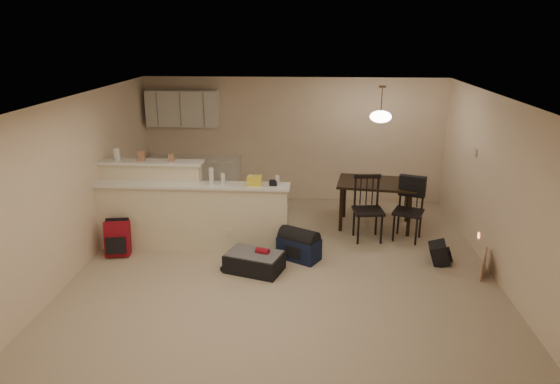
# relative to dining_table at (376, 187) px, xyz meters

# --- Properties ---
(room) EXTENTS (7.00, 7.02, 2.50)m
(room) POSITION_rel_dining_table_xyz_m (-1.51, -2.06, 0.52)
(room) COLOR #BFAC93
(room) RESTS_ON ground
(breakfast_bar) EXTENTS (3.08, 0.58, 1.39)m
(breakfast_bar) POSITION_rel_dining_table_xyz_m (-3.27, -1.08, -0.12)
(breakfast_bar) COLOR beige
(breakfast_bar) RESTS_ON ground
(upper_cabinets) EXTENTS (1.40, 0.34, 0.70)m
(upper_cabinets) POSITION_rel_dining_table_xyz_m (-3.71, 1.26, 1.17)
(upper_cabinets) COLOR white
(upper_cabinets) RESTS_ON room
(kitchen_counter) EXTENTS (1.80, 0.60, 0.90)m
(kitchen_counter) POSITION_rel_dining_table_xyz_m (-3.51, 1.13, -0.28)
(kitchen_counter) COLOR white
(kitchen_counter) RESTS_ON ground
(thermostat) EXTENTS (0.02, 0.12, 0.12)m
(thermostat) POSITION_rel_dining_table_xyz_m (1.47, -0.51, 0.77)
(thermostat) COLOR beige
(thermostat) RESTS_ON room
(jar) EXTENTS (0.10, 0.10, 0.20)m
(jar) POSITION_rel_dining_table_xyz_m (-4.24, -0.94, 0.76)
(jar) COLOR silver
(jar) RESTS_ON breakfast_bar
(cereal_box) EXTENTS (0.10, 0.07, 0.16)m
(cereal_box) POSITION_rel_dining_table_xyz_m (-3.85, -0.94, 0.74)
(cereal_box) COLOR #A77456
(cereal_box) RESTS_ON breakfast_bar
(small_box) EXTENTS (0.08, 0.06, 0.12)m
(small_box) POSITION_rel_dining_table_xyz_m (-3.37, -0.94, 0.72)
(small_box) COLOR #A77456
(small_box) RESTS_ON breakfast_bar
(bottle_a) EXTENTS (0.07, 0.07, 0.26)m
(bottle_a) POSITION_rel_dining_table_xyz_m (-2.69, -1.16, 0.49)
(bottle_a) COLOR silver
(bottle_a) RESTS_ON breakfast_bar
(bottle_b) EXTENTS (0.06, 0.06, 0.18)m
(bottle_b) POSITION_rel_dining_table_xyz_m (-2.51, -1.16, 0.45)
(bottle_b) COLOR silver
(bottle_b) RESTS_ON breakfast_bar
(bag_lump) EXTENTS (0.22, 0.18, 0.14)m
(bag_lump) POSITION_rel_dining_table_xyz_m (-2.02, -1.16, 0.43)
(bag_lump) COLOR #A77456
(bag_lump) RESTS_ON breakfast_bar
(pouch) EXTENTS (0.12, 0.10, 0.08)m
(pouch) POSITION_rel_dining_table_xyz_m (-1.73, -1.16, 0.40)
(pouch) COLOR #A77456
(pouch) RESTS_ON breakfast_bar
(extra_item_x) EXTENTS (0.06, 0.06, 0.16)m
(extra_item_x) POSITION_rel_dining_table_xyz_m (-1.67, -1.16, 0.44)
(extra_item_x) COLOR silver
(extra_item_x) RESTS_ON breakfast_bar
(extra_item_y) EXTENTS (0.06, 0.06, 0.15)m
(extra_item_y) POSITION_rel_dining_table_xyz_m (-2.08, -1.16, 0.44)
(extra_item_y) COLOR silver
(extra_item_y) RESTS_ON breakfast_bar
(dining_table) EXTENTS (1.44, 1.06, 0.83)m
(dining_table) POSITION_rel_dining_table_xyz_m (0.00, 0.00, 0.00)
(dining_table) COLOR black
(dining_table) RESTS_ON ground
(pendant_lamp) EXTENTS (0.36, 0.36, 0.62)m
(pendant_lamp) POSITION_rel_dining_table_xyz_m (-0.00, 0.00, 1.26)
(pendant_lamp) COLOR brown
(pendant_lamp) RESTS_ON room
(dining_chair_near) EXTENTS (0.53, 0.51, 1.09)m
(dining_chair_near) POSITION_rel_dining_table_xyz_m (-0.19, -0.63, -0.19)
(dining_chair_near) COLOR black
(dining_chair_near) RESTS_ON ground
(dining_chair_far) EXTENTS (0.58, 0.57, 1.04)m
(dining_chair_far) POSITION_rel_dining_table_xyz_m (0.47, -0.58, -0.21)
(dining_chair_far) COLOR black
(dining_chair_far) RESTS_ON ground
(suitcase) EXTENTS (0.92, 0.74, 0.27)m
(suitcase) POSITION_rel_dining_table_xyz_m (-1.96, -1.89, -0.60)
(suitcase) COLOR black
(suitcase) RESTS_ON ground
(red_backpack) EXTENTS (0.40, 0.28, 0.55)m
(red_backpack) POSITION_rel_dining_table_xyz_m (-4.15, -1.47, -0.46)
(red_backpack) COLOR maroon
(red_backpack) RESTS_ON ground
(navy_duffel) EXTENTS (0.71, 0.61, 0.34)m
(navy_duffel) POSITION_rel_dining_table_xyz_m (-1.32, -1.45, -0.56)
(navy_duffel) COLOR #131C3C
(navy_duffel) RESTS_ON ground
(black_daypack) EXTENTS (0.30, 0.38, 0.31)m
(black_daypack) POSITION_rel_dining_table_xyz_m (0.81, -1.45, -0.58)
(black_daypack) COLOR black
(black_daypack) RESTS_ON ground
(cardboard_sheet) EXTENTS (0.20, 0.42, 0.34)m
(cardboard_sheet) POSITION_rel_dining_table_xyz_m (1.34, -1.86, -0.56)
(cardboard_sheet) COLOR #A77456
(cardboard_sheet) RESTS_ON ground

